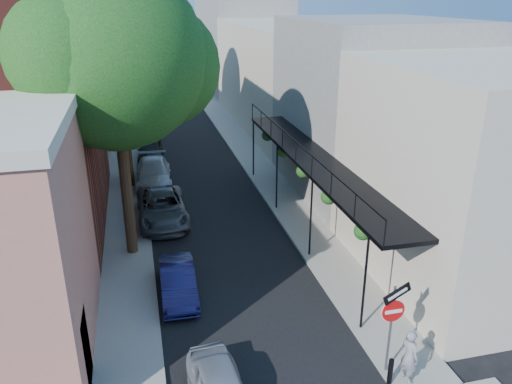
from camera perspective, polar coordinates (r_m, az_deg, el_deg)
road_surface at (r=40.59m, az=-8.84°, el=6.98°), size 6.00×64.00×0.01m
sidewalk_left at (r=40.47m, az=-14.52°, el=6.58°), size 2.00×64.00×0.12m
sidewalk_right at (r=41.08m, az=-3.24°, el=7.46°), size 2.00×64.00×0.12m
buildings_left at (r=38.79m, az=-23.21°, el=12.30°), size 10.10×59.10×12.00m
buildings_right at (r=40.93m, az=3.85°, el=13.62°), size 9.80×55.00×10.00m
sign_post at (r=14.44m, az=15.38°, el=-13.32°), size 0.89×0.17×2.99m
bollard at (r=14.96m, az=15.10°, el=-19.19°), size 0.14×0.14×0.80m
oak_near at (r=19.58m, az=-14.69°, el=14.40°), size 7.48×6.80×11.42m
oak_mid at (r=27.59m, az=-14.62°, el=14.62°), size 6.60×6.00×10.20m
oak_far at (r=36.50m, az=-14.70°, el=18.08°), size 7.70×7.00×11.90m
parked_car_b at (r=18.30m, az=-8.91°, el=-10.10°), size 1.28×3.51×1.15m
parked_car_c at (r=24.11m, az=-10.66°, el=-1.79°), size 2.32×4.94×1.36m
parked_car_d at (r=28.88m, az=-11.63°, el=2.13°), size 2.06×4.79×1.37m
parked_car_e at (r=33.32m, az=-11.97°, el=4.72°), size 1.89×4.09×1.36m
pedestrian at (r=14.92m, az=17.13°, el=-17.47°), size 0.50×0.66×1.64m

